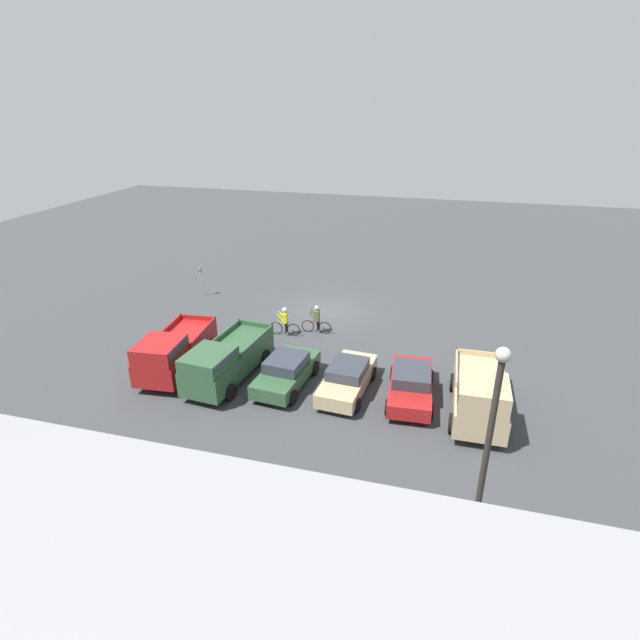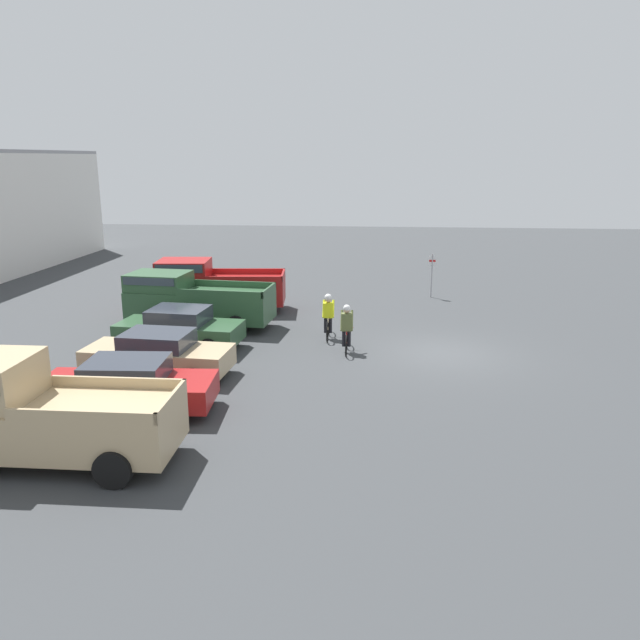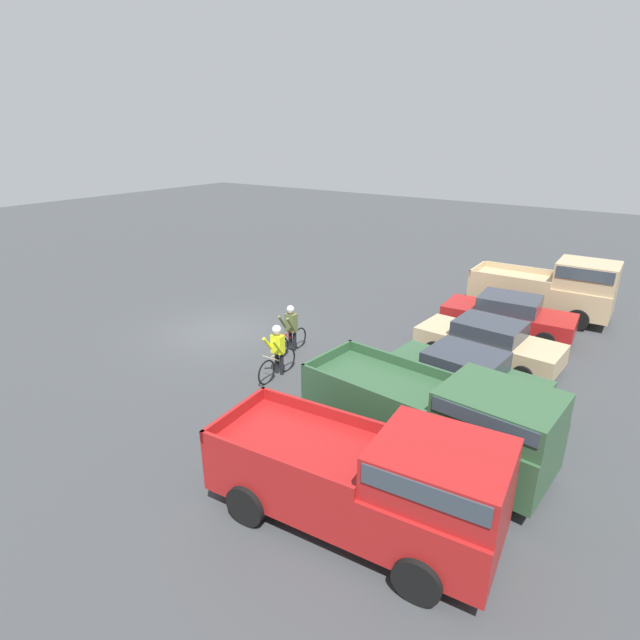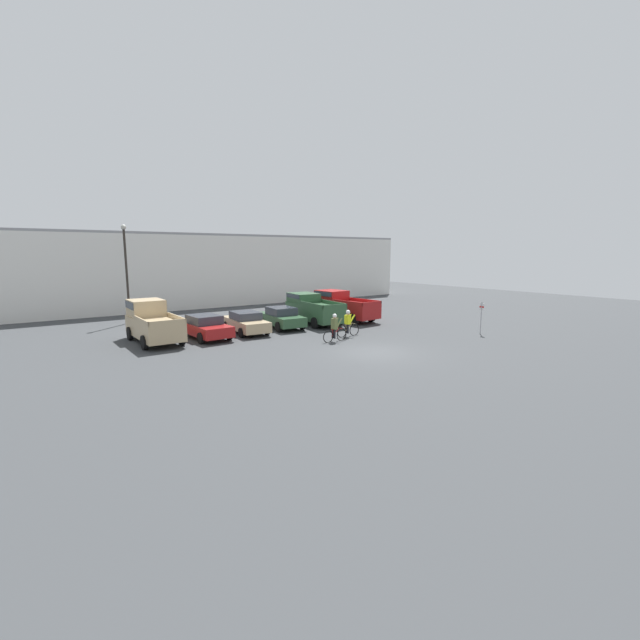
% 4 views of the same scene
% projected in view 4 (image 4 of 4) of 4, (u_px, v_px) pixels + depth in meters
% --- Properties ---
extents(ground_plane, '(80.00, 80.00, 0.00)m').
position_uv_depth(ground_plane, '(374.00, 352.00, 22.30)').
color(ground_plane, '#383A3D').
extents(warehouse_building, '(46.14, 11.02, 6.87)m').
position_uv_depth(warehouse_building, '(191.00, 269.00, 43.80)').
color(warehouse_building, silver).
rests_on(warehouse_building, ground_plane).
extents(pickup_truck_0, '(2.26, 5.20, 2.35)m').
position_uv_depth(pickup_truck_0, '(152.00, 321.00, 24.81)').
color(pickup_truck_0, tan).
rests_on(pickup_truck_0, ground_plane).
extents(sedan_0, '(2.16, 4.55, 1.41)m').
position_uv_depth(sedan_0, '(205.00, 327.00, 25.78)').
color(sedan_0, maroon).
rests_on(sedan_0, ground_plane).
extents(sedan_1, '(2.13, 4.50, 1.37)m').
position_uv_depth(sedan_1, '(246.00, 322.00, 27.53)').
color(sedan_1, tan).
rests_on(sedan_1, ground_plane).
extents(sedan_2, '(2.25, 4.38, 1.44)m').
position_uv_depth(sedan_2, '(281.00, 317.00, 29.31)').
color(sedan_2, '#2D5133').
rests_on(sedan_2, ground_plane).
extents(pickup_truck_1, '(2.54, 5.73, 2.11)m').
position_uv_depth(pickup_truck_1, '(312.00, 308.00, 31.21)').
color(pickup_truck_1, '#2D5133').
rests_on(pickup_truck_1, ground_plane).
extents(pickup_truck_2, '(2.57, 5.52, 2.21)m').
position_uv_depth(pickup_truck_2, '(342.00, 305.00, 32.69)').
color(pickup_truck_2, maroon).
rests_on(pickup_truck_2, ground_plane).
extents(cyclist_0, '(1.77, 0.46, 1.68)m').
position_uv_depth(cyclist_0, '(348.00, 323.00, 26.30)').
color(cyclist_0, black).
rests_on(cyclist_0, ground_plane).
extents(cyclist_1, '(1.73, 0.46, 1.67)m').
position_uv_depth(cyclist_1, '(335.00, 328.00, 24.77)').
color(cyclist_1, black).
rests_on(cyclist_1, ground_plane).
extents(fire_lane_sign, '(0.06, 0.30, 2.07)m').
position_uv_depth(fire_lane_sign, '(481.00, 315.00, 26.97)').
color(fire_lane_sign, '#9E9EA3').
rests_on(fire_lane_sign, ground_plane).
extents(lamppost, '(0.36, 0.36, 7.10)m').
position_uv_depth(lamppost, '(126.00, 266.00, 30.77)').
color(lamppost, '#2D2823').
rests_on(lamppost, ground_plane).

